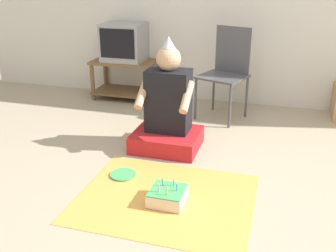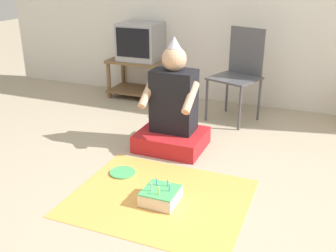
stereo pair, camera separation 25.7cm
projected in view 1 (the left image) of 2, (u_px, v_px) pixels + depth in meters
The scene contains 8 objects.
ground_plane at pixel (210, 218), 2.34m from camera, with size 16.00×16.00×0.00m, color tan.
tv_stand at pixel (125, 76), 4.41m from camera, with size 0.72×0.40×0.43m.
tv at pixel (124, 42), 4.27m from camera, with size 0.44×0.39×0.40m.
folding_chair at pixel (227, 67), 3.78m from camera, with size 0.52×0.50×0.87m.
person_seated at pixel (168, 112), 3.18m from camera, with size 0.53×0.46×0.91m.
party_cloth at pixel (166, 198), 2.54m from camera, with size 1.12×0.92×0.01m.
birthday_cake at pixel (167, 196), 2.48m from camera, with size 0.22×0.22×0.15m.
paper_plate at pixel (123, 174), 2.82m from camera, with size 0.19×0.19×0.01m.
Camera 1 is at (0.32, -1.95, 1.39)m, focal length 42.00 mm.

